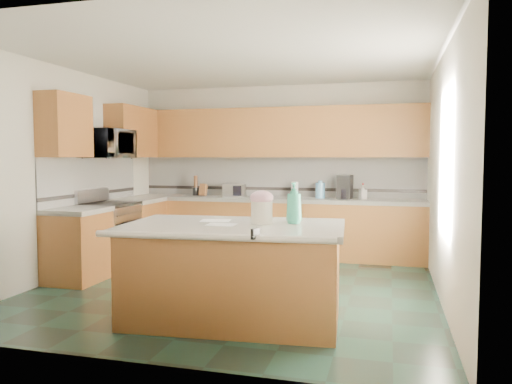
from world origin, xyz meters
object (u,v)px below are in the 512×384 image
(knife_block, at_px, (203,190))
(treat_jar, at_px, (262,212))
(island_top, at_px, (234,227))
(toaster_oven, at_px, (234,190))
(coffee_maker, at_px, (345,187))
(island_base, at_px, (234,275))
(soap_bottle_island, at_px, (294,203))

(knife_block, bearing_deg, treat_jar, -56.01)
(island_top, height_order, knife_block, knife_block)
(toaster_oven, relative_size, coffee_maker, 0.96)
(island_top, height_order, treat_jar, treat_jar)
(island_top, xyz_separation_m, toaster_oven, (-1.00, 3.19, 0.13))
(knife_block, relative_size, coffee_maker, 0.54)
(island_top, bearing_deg, coffee_maker, 72.35)
(island_base, height_order, knife_block, knife_block)
(toaster_oven, bearing_deg, island_base, -80.84)
(treat_jar, relative_size, coffee_maker, 0.60)
(soap_bottle_island, bearing_deg, toaster_oven, 121.08)
(treat_jar, xyz_separation_m, soap_bottle_island, (0.29, 0.10, 0.09))
(island_top, relative_size, coffee_maker, 5.74)
(island_top, distance_m, coffee_maker, 3.32)
(soap_bottle_island, bearing_deg, treat_jar, -158.27)
(island_top, relative_size, knife_block, 10.66)
(soap_bottle_island, bearing_deg, island_top, -155.99)
(island_base, distance_m, toaster_oven, 3.40)
(soap_bottle_island, distance_m, coffee_maker, 3.03)
(island_base, bearing_deg, toaster_oven, 103.04)
(treat_jar, height_order, soap_bottle_island, soap_bottle_island)
(island_base, xyz_separation_m, toaster_oven, (-1.00, 3.19, 0.59))
(soap_bottle_island, bearing_deg, island_base, -155.99)
(treat_jar, bearing_deg, soap_bottle_island, 30.73)
(island_base, xyz_separation_m, knife_block, (-1.54, 3.19, 0.59))
(knife_block, height_order, coffee_maker, coffee_maker)
(knife_block, distance_m, coffee_maker, 2.30)
(treat_jar, height_order, coffee_maker, coffee_maker)
(island_top, bearing_deg, toaster_oven, 103.04)
(soap_bottle_island, xyz_separation_m, coffee_maker, (0.22, 3.02, -0.02))
(soap_bottle_island, bearing_deg, knife_block, 128.56)
(knife_block, xyz_separation_m, coffee_maker, (2.30, 0.03, 0.08))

